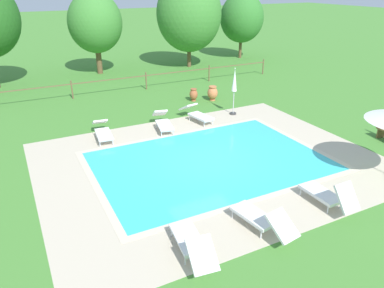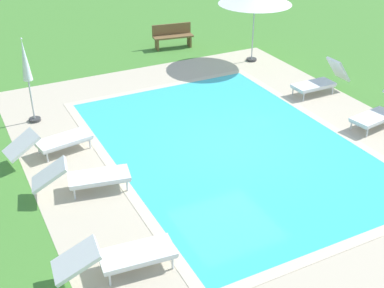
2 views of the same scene
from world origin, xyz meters
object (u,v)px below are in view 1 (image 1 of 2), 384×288
(sun_lounger_south_near_corner, at_px, (103,131))
(tree_centre, at_px, (242,18))
(sun_lounger_north_end, at_px, (261,218))
(tree_far_east, at_px, (189,14))
(sun_lounger_north_mid, at_px, (192,243))
(sun_lounger_north_far, at_px, (163,122))
(sun_lounger_north_near_steps, at_px, (328,195))
(patio_umbrella_closed_row_west, at_px, (234,84))
(terracotta_urn_by_tree, at_px, (194,94))
(sun_lounger_south_end, at_px, (197,114))
(tree_far_west, at_px, (95,23))
(terracotta_urn_near_fence, at_px, (213,93))

(sun_lounger_south_near_corner, xyz_separation_m, tree_centre, (15.12, 12.22, 2.93))
(sun_lounger_north_end, xyz_separation_m, tree_far_east, (7.45, 19.10, 3.50))
(sun_lounger_north_mid, distance_m, sun_lounger_north_end, 2.09)
(sun_lounger_north_far, bearing_deg, tree_far_east, 58.26)
(sun_lounger_north_mid, height_order, tree_centre, tree_centre)
(sun_lounger_north_near_steps, distance_m, patio_umbrella_closed_row_west, 8.47)
(sun_lounger_north_mid, bearing_deg, terracotta_urn_by_tree, 62.49)
(patio_umbrella_closed_row_west, distance_m, terracotta_urn_by_tree, 3.18)
(sun_lounger_south_near_corner, bearing_deg, tree_far_east, 48.92)
(sun_lounger_north_end, distance_m, tree_centre, 24.29)
(sun_lounger_south_end, xyz_separation_m, tree_far_east, (5.07, 10.93, 3.51))
(tree_far_east, bearing_deg, sun_lounger_north_near_steps, -104.78)
(tree_far_west, distance_m, tree_far_east, 6.79)
(sun_lounger_south_near_corner, height_order, patio_umbrella_closed_row_west, patio_umbrella_closed_row_west)
(sun_lounger_north_near_steps, xyz_separation_m, terracotta_urn_by_tree, (1.27, 11.02, -0.02))
(tree_far_west, bearing_deg, terracotta_urn_by_tree, -71.80)
(tree_centre, height_order, tree_far_east, tree_far_east)
(patio_umbrella_closed_row_west, xyz_separation_m, tree_centre, (8.55, 12.13, 1.74))
(sun_lounger_north_mid, relative_size, terracotta_urn_by_tree, 2.94)
(sun_lounger_north_near_steps, distance_m, tree_far_west, 20.30)
(sun_lounger_south_end, distance_m, terracotta_urn_by_tree, 3.17)
(sun_lounger_south_near_corner, distance_m, terracotta_urn_by_tree, 6.53)
(terracotta_urn_by_tree, bearing_deg, terracotta_urn_near_fence, -21.64)
(sun_lounger_north_end, xyz_separation_m, terracotta_urn_near_fence, (4.67, 10.67, 0.06))
(sun_lounger_north_far, bearing_deg, sun_lounger_south_near_corner, 176.02)
(sun_lounger_north_mid, bearing_deg, sun_lounger_south_near_corner, 90.37)
(sun_lounger_north_end, distance_m, tree_far_west, 20.28)
(sun_lounger_south_end, bearing_deg, tree_far_west, 97.89)
(patio_umbrella_closed_row_west, bearing_deg, sun_lounger_north_near_steps, -103.80)
(tree_centre, bearing_deg, sun_lounger_south_end, -131.08)
(terracotta_urn_near_fence, bearing_deg, sun_lounger_south_end, -132.50)
(patio_umbrella_closed_row_west, height_order, tree_far_east, tree_far_east)
(sun_lounger_north_near_steps, height_order, sun_lounger_south_end, sun_lounger_north_near_steps)
(terracotta_urn_near_fence, bearing_deg, sun_lounger_north_near_steps, -101.94)
(patio_umbrella_closed_row_west, bearing_deg, sun_lounger_south_near_corner, -179.23)
(sun_lounger_north_mid, xyz_separation_m, sun_lounger_north_far, (2.62, 7.95, -0.01))
(sun_lounger_north_far, xyz_separation_m, tree_centre, (12.44, 12.41, 2.91))
(patio_umbrella_closed_row_west, xyz_separation_m, tree_far_west, (-3.68, 11.83, 1.95))
(sun_lounger_north_far, bearing_deg, terracotta_urn_by_tree, 44.90)
(sun_lounger_south_near_corner, height_order, terracotta_urn_near_fence, terracotta_urn_near_fence)
(patio_umbrella_closed_row_west, xyz_separation_m, tree_far_east, (3.03, 10.91, 2.33))
(sun_lounger_north_mid, bearing_deg, terracotta_urn_near_fence, 57.73)
(tree_far_east, bearing_deg, sun_lounger_north_end, -111.31)
(sun_lounger_north_end, height_order, tree_centre, tree_centre)
(tree_far_east, bearing_deg, sun_lounger_south_near_corner, -131.08)
(sun_lounger_north_mid, distance_m, sun_lounger_north_far, 8.37)
(sun_lounger_south_end, distance_m, tree_far_west, 12.37)
(sun_lounger_north_end, xyz_separation_m, sun_lounger_south_end, (2.38, 8.17, -0.01))
(sun_lounger_north_near_steps, height_order, tree_far_west, tree_far_west)
(tree_far_east, bearing_deg, sun_lounger_south_end, -114.88)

